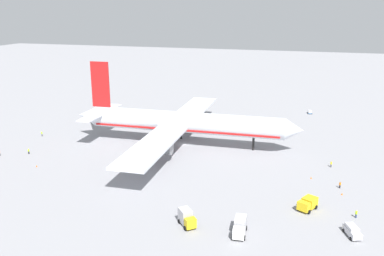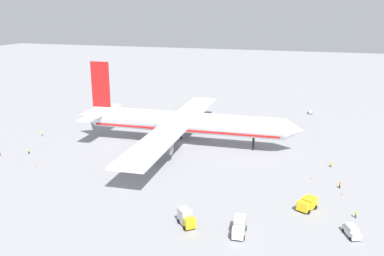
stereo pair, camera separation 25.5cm
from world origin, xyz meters
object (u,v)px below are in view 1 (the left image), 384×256
service_truck_0 (240,226)px  ground_worker_3 (340,185)px  ground_worker_5 (356,214)px  airliner (181,123)px  ground_worker_0 (331,164)px  service_truck_3 (187,218)px  baggage_cart_0 (310,112)px  ground_worker_1 (29,151)px  service_van (352,231)px  service_truck_2 (308,203)px  traffic_cone_1 (311,178)px  ground_worker_4 (42,134)px  traffic_cone_0 (342,194)px  traffic_cone_2 (37,166)px

service_truck_0 → ground_worker_3: size_ratio=3.59×
ground_worker_5 → airliner: bearing=144.4°
ground_worker_0 → ground_worker_5: ground_worker_5 is taller
service_truck_3 → ground_worker_3: service_truck_3 is taller
baggage_cart_0 → ground_worker_3: 72.13m
airliner → ground_worker_1: airliner is taller
service_van → baggage_cart_0: size_ratio=1.48×
service_truck_2 → traffic_cone_1: service_truck_2 is taller
airliner → ground_worker_5: bearing=-35.6°
ground_worker_1 → ground_worker_4: (-7.01, 15.82, 0.03)m
ground_worker_1 → traffic_cone_1: ground_worker_1 is taller
service_truck_2 → ground_worker_1: service_truck_2 is taller
service_truck_2 → traffic_cone_0: (7.25, 9.54, -1.12)m
service_van → ground_worker_3: 21.69m
service_truck_3 → baggage_cart_0: 100.53m
service_van → ground_worker_0: (-3.09, 35.01, -0.18)m
baggage_cart_0 → service_truck_2: bearing=-88.7°
ground_worker_5 → traffic_cone_2: (-79.04, 5.03, -0.59)m
baggage_cart_0 → ground_worker_1: (-76.29, -72.63, 0.12)m
traffic_cone_0 → baggage_cart_0: bearing=96.9°
service_van → ground_worker_4: bearing=158.7°
ground_worker_0 → traffic_cone_0: size_ratio=3.04×
service_truck_0 → service_truck_3: bearing=179.2°
ground_worker_3 → traffic_cone_2: 77.00m
service_van → airliner: bearing=138.2°
service_truck_0 → traffic_cone_0: 30.08m
service_truck_0 → ground_worker_1: service_truck_0 is taller
traffic_cone_0 → traffic_cone_1: (-6.92, 7.59, 0.00)m
ground_worker_3 → service_truck_2: bearing=-117.4°
baggage_cart_0 → traffic_cone_2: bearing=-130.0°
traffic_cone_2 → service_truck_2: bearing=-3.4°
ground_worker_5 → traffic_cone_0: (-2.23, 10.40, -0.59)m
airliner → ground_worker_5: 59.72m
ground_worker_4 → ground_worker_5: bearing=-17.0°
baggage_cart_0 → traffic_cone_1: (2.23, -67.75, -0.42)m
service_van → traffic_cone_2: 78.82m
baggage_cart_0 → traffic_cone_0: baggage_cart_0 is taller
traffic_cone_0 → service_truck_0: bearing=-129.2°
service_truck_3 → traffic_cone_0: size_ratio=8.69×
ground_worker_0 → traffic_cone_2: (-74.72, -22.48, -0.57)m
airliner → traffic_cone_0: airliner is taller
service_truck_0 → ground_worker_0: 43.80m
airliner → ground_worker_5: size_ratio=45.92×
baggage_cart_0 → service_truck_3: bearing=-101.7°
airliner → ground_worker_4: bearing=-173.1°
ground_worker_5 → service_truck_0: bearing=-148.8°
ground_worker_3 → traffic_cone_1: size_ratio=2.92×
service_truck_2 → ground_worker_5: 9.53m
airliner → ground_worker_4: size_ratio=46.59×
traffic_cone_0 → traffic_cone_2: (-76.81, -5.36, 0.00)m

